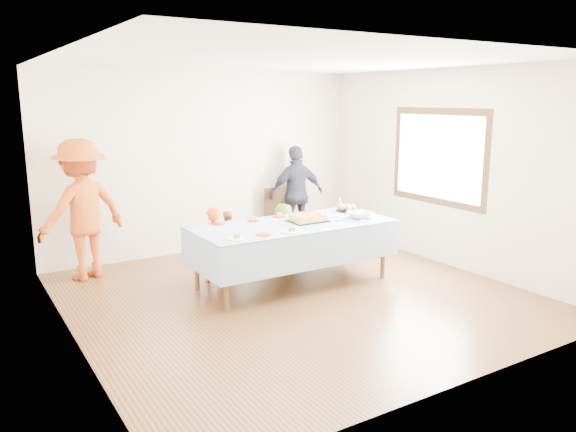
# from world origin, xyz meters

# --- Properties ---
(ground) EXTENTS (5.00, 5.00, 0.00)m
(ground) POSITION_xyz_m (0.00, 0.00, 0.00)
(ground) COLOR #4C2C15
(ground) RESTS_ON ground
(room_walls) EXTENTS (5.04, 5.04, 2.72)m
(room_walls) POSITION_xyz_m (0.05, 0.00, 1.77)
(room_walls) COLOR beige
(room_walls) RESTS_ON ground
(party_table) EXTENTS (2.50, 1.10, 0.78)m
(party_table) POSITION_xyz_m (0.21, 0.40, 0.72)
(party_table) COLOR brown
(party_table) RESTS_ON ground
(birthday_cake) EXTENTS (0.46, 0.36, 0.08)m
(birthday_cake) POSITION_xyz_m (0.42, 0.39, 0.82)
(birthday_cake) COLOR black
(birthday_cake) RESTS_ON party_table
(rolls_tray) EXTENTS (0.32, 0.32, 0.10)m
(rolls_tray) POSITION_xyz_m (1.26, 0.65, 0.82)
(rolls_tray) COLOR black
(rolls_tray) RESTS_ON party_table
(punch_bowl) EXTENTS (0.33, 0.33, 0.08)m
(punch_bowl) POSITION_xyz_m (1.12, 0.20, 0.82)
(punch_bowl) COLOR silver
(punch_bowl) RESTS_ON party_table
(party_hat) EXTENTS (0.11, 0.11, 0.18)m
(party_hat) POSITION_xyz_m (1.25, 0.82, 0.87)
(party_hat) COLOR silver
(party_hat) RESTS_ON party_table
(fork_pile) EXTENTS (0.24, 0.18, 0.07)m
(fork_pile) POSITION_xyz_m (0.77, 0.23, 0.81)
(fork_pile) COLOR white
(fork_pile) RESTS_ON party_table
(plate_red_far_a) EXTENTS (0.17, 0.17, 0.01)m
(plate_red_far_a) POSITION_xyz_m (-0.60, 0.85, 0.79)
(plate_red_far_a) COLOR red
(plate_red_far_a) RESTS_ON party_table
(plate_red_far_b) EXTENTS (0.16, 0.16, 0.01)m
(plate_red_far_b) POSITION_xyz_m (-0.14, 0.78, 0.79)
(plate_red_far_b) COLOR red
(plate_red_far_b) RESTS_ON party_table
(plate_red_far_c) EXTENTS (0.18, 0.18, 0.01)m
(plate_red_far_c) POSITION_xyz_m (0.25, 0.80, 0.79)
(plate_red_far_c) COLOR red
(plate_red_far_c) RESTS_ON party_table
(plate_red_far_d) EXTENTS (0.16, 0.16, 0.01)m
(plate_red_far_d) POSITION_xyz_m (0.75, 0.85, 0.79)
(plate_red_far_d) COLOR red
(plate_red_far_d) RESTS_ON party_table
(plate_red_near) EXTENTS (0.18, 0.18, 0.01)m
(plate_red_near) POSITION_xyz_m (-0.40, 0.06, 0.79)
(plate_red_near) COLOR red
(plate_red_near) RESTS_ON party_table
(plate_white_left) EXTENTS (0.21, 0.21, 0.01)m
(plate_white_left) POSITION_xyz_m (-0.75, 0.05, 0.79)
(plate_white_left) COLOR white
(plate_white_left) RESTS_ON party_table
(plate_white_mid) EXTENTS (0.24, 0.24, 0.01)m
(plate_white_mid) POSITION_xyz_m (-0.06, 0.01, 0.79)
(plate_white_mid) COLOR white
(plate_white_mid) RESTS_ON party_table
(plate_white_right) EXTENTS (0.24, 0.24, 0.01)m
(plate_white_right) POSITION_xyz_m (1.09, 0.00, 0.79)
(plate_white_right) COLOR white
(plate_white_right) RESTS_ON party_table
(dining_chair) EXTENTS (0.50, 0.50, 0.90)m
(dining_chair) POSITION_xyz_m (1.05, 2.18, 0.50)
(dining_chair) COLOR black
(dining_chair) RESTS_ON ground
(toddler_left) EXTENTS (0.36, 0.24, 0.96)m
(toddler_left) POSITION_xyz_m (-0.60, 1.02, 0.48)
(toddler_left) COLOR #D9481B
(toddler_left) RESTS_ON ground
(toddler_mid) EXTENTS (0.51, 0.40, 0.91)m
(toddler_mid) POSITION_xyz_m (0.44, 1.01, 0.45)
(toddler_mid) COLOR #3B7D29
(toddler_mid) RESTS_ON ground
(toddler_right) EXTENTS (0.38, 0.31, 0.75)m
(toddler_right) POSITION_xyz_m (-0.09, 1.68, 0.38)
(toddler_right) COLOR #B37253
(toddler_right) RESTS_ON ground
(adult_left) EXTENTS (1.32, 1.00, 1.81)m
(adult_left) POSITION_xyz_m (-1.96, 2.02, 0.90)
(adult_left) COLOR #BE4E17
(adult_left) RESTS_ON ground
(adult_right) EXTENTS (0.96, 0.51, 1.56)m
(adult_right) POSITION_xyz_m (1.42, 2.20, 0.78)
(adult_right) COLOR #2D2D3E
(adult_right) RESTS_ON ground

